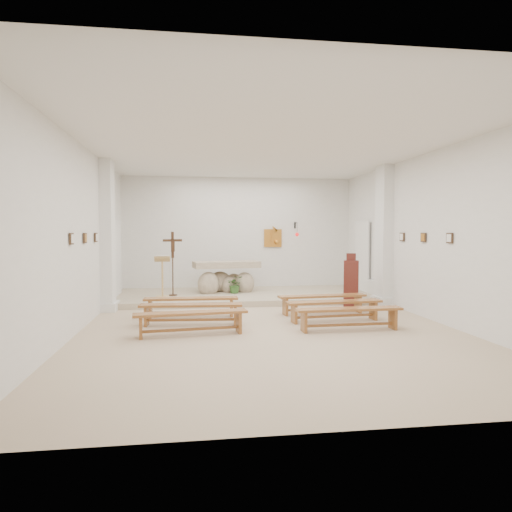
{
  "coord_description": "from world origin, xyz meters",
  "views": [
    {
      "loc": [
        -1.43,
        -8.95,
        1.83
      ],
      "look_at": [
        0.05,
        1.6,
        1.27
      ],
      "focal_mm": 32.0,
      "sensor_mm": 36.0,
      "label": 1
    }
  ],
  "objects": [
    {
      "name": "pilaster_left",
      "position": [
        -3.37,
        2.0,
        1.75
      ],
      "size": [
        0.26,
        0.55,
        3.5
      ],
      "primitive_type": "cube",
      "color": "white",
      "rests_on": "ground"
    },
    {
      "name": "ground",
      "position": [
        0.0,
        0.0,
        0.0
      ],
      "size": [
        7.0,
        10.0,
        0.0
      ],
      "primitive_type": "cube",
      "color": "#C5AD8E",
      "rests_on": "ground"
    },
    {
      "name": "station_frame_right_front",
      "position": [
        3.47,
        -0.8,
        1.72
      ],
      "size": [
        0.03,
        0.2,
        0.2
      ],
      "primitive_type": "cube",
      "color": "#3E2A1B",
      "rests_on": "wall_right"
    },
    {
      "name": "station_frame_left_rear",
      "position": [
        -3.47,
        1.2,
        1.72
      ],
      "size": [
        0.03,
        0.2,
        0.2
      ],
      "primitive_type": "cube",
      "color": "#3E2A1B",
      "rests_on": "wall_left"
    },
    {
      "name": "bench_right_front",
      "position": [
        1.46,
        0.9,
        0.32
      ],
      "size": [
        2.03,
        0.49,
        0.42
      ],
      "rotation": [
        0.0,
        0.0,
        0.09
      ],
      "color": "brown",
      "rests_on": "ground"
    },
    {
      "name": "crucifix_stand",
      "position": [
        -1.94,
        3.27,
        1.13
      ],
      "size": [
        0.5,
        0.22,
        1.69
      ],
      "rotation": [
        0.0,
        0.0,
        0.32
      ],
      "color": "#3B2112",
      "rests_on": "sanctuary_platform"
    },
    {
      "name": "sanctuary_lamp",
      "position": [
        1.75,
        4.71,
        1.81
      ],
      "size": [
        0.11,
        0.36,
        0.44
      ],
      "color": "black",
      "rests_on": "wall_back"
    },
    {
      "name": "bench_left_second",
      "position": [
        -1.46,
        0.02,
        0.32
      ],
      "size": [
        2.03,
        0.48,
        0.42
      ],
      "rotation": [
        0.0,
        0.0,
        -0.08
      ],
      "color": "brown",
      "rests_on": "ground"
    },
    {
      "name": "sanctuary_platform",
      "position": [
        0.0,
        3.5,
        0.07
      ],
      "size": [
        6.98,
        3.0,
        0.15
      ],
      "primitive_type": "cube",
      "color": "tan",
      "rests_on": "ground"
    },
    {
      "name": "lectern",
      "position": [
        -2.19,
        2.88,
        0.69
      ],
      "size": [
        0.41,
        0.35,
        1.1
      ],
      "rotation": [
        0.0,
        0.0,
        0.05
      ],
      "color": "#DEB76C",
      "rests_on": "sanctuary_platform"
    },
    {
      "name": "wall_back",
      "position": [
        0.0,
        4.99,
        1.75
      ],
      "size": [
        7.0,
        0.02,
        3.5
      ],
      "primitive_type": "cube",
      "color": "white",
      "rests_on": "ground"
    },
    {
      "name": "gold_wall_relief",
      "position": [
        1.05,
        4.96,
        1.65
      ],
      "size": [
        0.55,
        0.04,
        0.55
      ],
      "primitive_type": "cube",
      "color": "#C17E2D",
      "rests_on": "wall_back"
    },
    {
      "name": "station_frame_left_front",
      "position": [
        -3.47,
        -0.8,
        1.72
      ],
      "size": [
        0.03,
        0.2,
        0.2
      ],
      "primitive_type": "cube",
      "color": "#3E2A1B",
      "rests_on": "wall_left"
    },
    {
      "name": "pilaster_right",
      "position": [
        3.37,
        2.0,
        1.75
      ],
      "size": [
        0.26,
        0.55,
        3.5
      ],
      "primitive_type": "cube",
      "color": "white",
      "rests_on": "ground"
    },
    {
      "name": "station_frame_right_rear",
      "position": [
        3.47,
        1.2,
        1.72
      ],
      "size": [
        0.03,
        0.2,
        0.2
      ],
      "primitive_type": "cube",
      "color": "#3E2A1B",
      "rests_on": "wall_right"
    },
    {
      "name": "ceiling",
      "position": [
        0.0,
        0.0,
        3.49
      ],
      "size": [
        7.0,
        10.0,
        0.02
      ],
      "primitive_type": "cube",
      "color": "silver",
      "rests_on": "wall_back"
    },
    {
      "name": "radiator_left",
      "position": [
        -3.43,
        2.7,
        0.27
      ],
      "size": [
        0.1,
        0.85,
        0.52
      ],
      "primitive_type": "cube",
      "color": "silver",
      "rests_on": "ground"
    },
    {
      "name": "wall_right",
      "position": [
        3.49,
        0.0,
        1.75
      ],
      "size": [
        0.02,
        10.0,
        3.5
      ],
      "primitive_type": "cube",
      "color": "white",
      "rests_on": "ground"
    },
    {
      "name": "potted_plant",
      "position": [
        -0.26,
        3.48,
        0.39
      ],
      "size": [
        0.45,
        0.39,
        0.49
      ],
      "primitive_type": "imported",
      "rotation": [
        0.0,
        0.0,
        0.03
      ],
      "color": "#315E25",
      "rests_on": "sanctuary_platform"
    },
    {
      "name": "bench_right_second",
      "position": [
        1.46,
        0.02,
        0.32
      ],
      "size": [
        2.03,
        0.49,
        0.42
      ],
      "rotation": [
        0.0,
        0.0,
        0.08
      ],
      "color": "brown",
      "rests_on": "ground"
    },
    {
      "name": "bench_left_front",
      "position": [
        -1.46,
        0.9,
        0.32
      ],
      "size": [
        2.02,
        0.4,
        0.42
      ],
      "rotation": [
        0.0,
        0.0,
        -0.04
      ],
      "color": "brown",
      "rests_on": "ground"
    },
    {
      "name": "station_frame_right_mid",
      "position": [
        3.47,
        0.2,
        1.72
      ],
      "size": [
        0.03,
        0.2,
        0.2
      ],
      "primitive_type": "cube",
      "color": "#3E2A1B",
      "rests_on": "wall_right"
    },
    {
      "name": "altar",
      "position": [
        -0.5,
        3.82,
        0.51
      ],
      "size": [
        1.92,
        0.99,
        0.95
      ],
      "rotation": [
        0.0,
        0.0,
        0.15
      ],
      "color": "beige",
      "rests_on": "sanctuary_platform"
    },
    {
      "name": "bench_right_third",
      "position": [
        1.46,
        -0.86,
        0.32
      ],
      "size": [
        2.01,
        0.36,
        0.42
      ],
      "rotation": [
        0.0,
        0.0,
        0.02
      ],
      "color": "brown",
      "rests_on": "ground"
    },
    {
      "name": "donation_pedestal",
      "position": [
        2.43,
        1.76,
        0.58
      ],
      "size": [
        0.44,
        0.44,
        1.32
      ],
      "rotation": [
        0.0,
        0.0,
        -0.31
      ],
      "color": "#501D16",
      "rests_on": "ground"
    },
    {
      "name": "wall_left",
      "position": [
        -3.49,
        0.0,
        1.75
      ],
      "size": [
        0.02,
        10.0,
        3.5
      ],
      "primitive_type": "cube",
      "color": "white",
      "rests_on": "ground"
    },
    {
      "name": "bench_left_third",
      "position": [
        -1.46,
        -0.86,
        0.32
      ],
      "size": [
        2.03,
        0.56,
        0.42
      ],
      "rotation": [
        0.0,
        0.0,
        0.12
      ],
      "color": "brown",
      "rests_on": "ground"
    },
    {
      "name": "station_frame_left_mid",
      "position": [
        -3.47,
        0.2,
        1.72
      ],
      "size": [
        0.03,
        0.2,
        0.2
      ],
      "primitive_type": "cube",
      "color": "#3E2A1B",
      "rests_on": "wall_left"
    },
    {
      "name": "radiator_right",
      "position": [
        3.43,
        2.7,
        0.27
      ],
      "size": [
        0.1,
        0.85,
        0.52
      ],
      "primitive_type": "cube",
      "color": "silver",
      "rests_on": "ground"
    }
  ]
}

